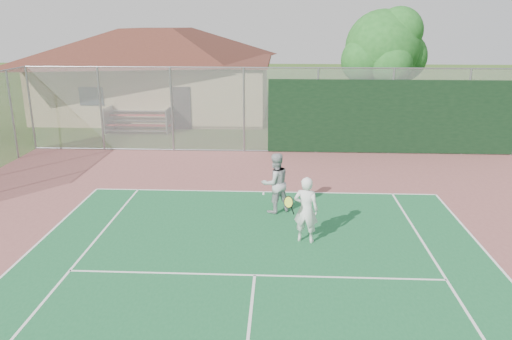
% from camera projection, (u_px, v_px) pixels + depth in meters
% --- Properties ---
extents(back_fence, '(20.08, 0.11, 3.53)m').
position_uv_depth(back_fence, '(320.00, 113.00, 20.39)').
color(back_fence, gray).
rests_on(back_fence, ground).
extents(clubhouse, '(13.43, 8.97, 5.79)m').
position_uv_depth(clubhouse, '(159.00, 63.00, 28.52)').
color(clubhouse, tan).
rests_on(clubhouse, ground).
extents(bleachers, '(3.28, 2.00, 1.20)m').
position_uv_depth(bleachers, '(140.00, 118.00, 24.85)').
color(bleachers, maroon).
rests_on(bleachers, ground).
extents(tree, '(4.27, 4.04, 5.95)m').
position_uv_depth(tree, '(385.00, 50.00, 24.05)').
color(tree, '#362313').
rests_on(tree, ground).
extents(player_white_front, '(0.97, 0.75, 1.69)m').
position_uv_depth(player_white_front, '(306.00, 210.00, 12.29)').
color(player_white_front, silver).
rests_on(player_white_front, ground).
extents(player_grey_back, '(1.06, 0.99, 1.75)m').
position_uv_depth(player_grey_back, '(275.00, 184.00, 14.20)').
color(player_grey_back, '#A4A7A9').
rests_on(player_grey_back, ground).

